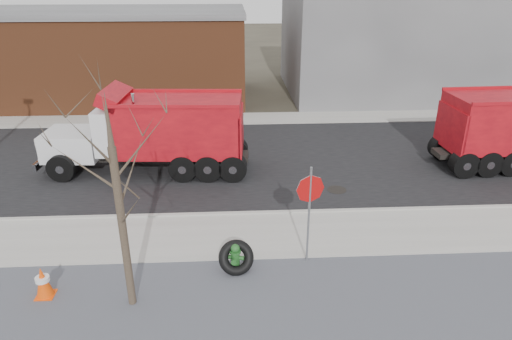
{
  "coord_description": "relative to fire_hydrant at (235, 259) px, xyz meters",
  "views": [
    {
      "loc": [
        -0.72,
        -11.45,
        7.31
      ],
      "look_at": [
        0.0,
        2.0,
        1.4
      ],
      "focal_mm": 32.0,
      "sensor_mm": 36.0,
      "label": 1
    }
  ],
  "objects": [
    {
      "name": "building_brick",
      "position": [
        -9.28,
        18.44,
        2.28
      ],
      "size": [
        20.2,
        8.2,
        5.3
      ],
      "color": "brown",
      "rests_on": "ground"
    },
    {
      "name": "far_sidewalk",
      "position": [
        0.72,
        13.44,
        -0.34
      ],
      "size": [
        60.0,
        2.0,
        0.06
      ],
      "primitive_type": "cube",
      "color": "#9E9B93",
      "rests_on": "ground"
    },
    {
      "name": "ground",
      "position": [
        0.72,
        1.44,
        -0.37
      ],
      "size": [
        120.0,
        120.0,
        0.0
      ],
      "primitive_type": "plane",
      "color": "#383328",
      "rests_on": "ground"
    },
    {
      "name": "truck_tire",
      "position": [
        0.02,
        -0.0,
        0.04
      ],
      "size": [
        1.07,
        0.91,
        0.93
      ],
      "color": "black",
      "rests_on": "ground"
    },
    {
      "name": "dump_truck_red_b",
      "position": [
        -2.99,
        6.74,
        1.32
      ],
      "size": [
        7.93,
        2.7,
        3.33
      ],
      "rotation": [
        0.0,
        0.0,
        3.08
      ],
      "color": "black",
      "rests_on": "ground"
    },
    {
      "name": "gravel_verge",
      "position": [
        0.72,
        -2.06,
        -0.36
      ],
      "size": [
        60.0,
        5.0,
        0.03
      ],
      "primitive_type": "cube",
      "color": "slate",
      "rests_on": "ground"
    },
    {
      "name": "curb",
      "position": [
        0.72,
        2.99,
        -0.32
      ],
      "size": [
        60.0,
        0.15,
        0.11
      ],
      "primitive_type": "cube",
      "color": "#9E9B93",
      "rests_on": "ground"
    },
    {
      "name": "building_grey",
      "position": [
        9.72,
        19.44,
        3.63
      ],
      "size": [
        12.0,
        10.0,
        8.0
      ],
      "color": "gray",
      "rests_on": "ground"
    },
    {
      "name": "bare_tree",
      "position": [
        -2.48,
        -1.16,
        2.92
      ],
      "size": [
        3.2,
        3.2,
        5.2
      ],
      "color": "#382D23",
      "rests_on": "ground"
    },
    {
      "name": "sidewalk",
      "position": [
        0.72,
        1.69,
        -0.34
      ],
      "size": [
        60.0,
        2.5,
        0.06
      ],
      "primitive_type": "cube",
      "color": "#9E9B93",
      "rests_on": "ground"
    },
    {
      "name": "fire_hydrant",
      "position": [
        0.0,
        0.0,
        0.0
      ],
      "size": [
        0.47,
        0.45,
        0.82
      ],
      "rotation": [
        0.0,
        0.0,
        -0.21
      ],
      "color": "#2A6526",
      "rests_on": "ground"
    },
    {
      "name": "traffic_cone_near",
      "position": [
        -4.64,
        -0.79,
        0.04
      ],
      "size": [
        0.43,
        0.43,
        0.83
      ],
      "color": "#FF4B08",
      "rests_on": "ground"
    },
    {
      "name": "stop_sign",
      "position": [
        1.94,
        0.34,
        1.54
      ],
      "size": [
        0.75,
        0.21,
        2.81
      ],
      "rotation": [
        0.0,
        0.0,
        -0.16
      ],
      "color": "gray",
      "rests_on": "ground"
    },
    {
      "name": "road",
      "position": [
        0.72,
        7.74,
        -0.36
      ],
      "size": [
        60.0,
        9.4,
        0.02
      ],
      "primitive_type": "cube",
      "color": "black",
      "rests_on": "ground"
    }
  ]
}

